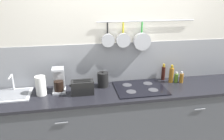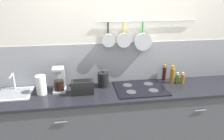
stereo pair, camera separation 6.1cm
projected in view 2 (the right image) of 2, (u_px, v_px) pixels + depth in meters
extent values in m
cube|color=silver|center=(124.00, 51.00, 2.90)|extent=(7.20, 0.06, 2.60)
cube|color=gray|center=(124.00, 62.00, 2.94)|extent=(7.20, 0.07, 0.54)
cylinder|color=#B7BABF|center=(148.00, 21.00, 2.76)|extent=(1.28, 0.02, 0.02)
cylinder|color=black|center=(108.00, 28.00, 2.71)|extent=(0.02, 0.02, 0.14)
cylinder|color=#B7BABF|center=(108.00, 40.00, 2.73)|extent=(0.16, 0.06, 0.16)
cylinder|color=gold|center=(124.00, 28.00, 2.74)|extent=(0.02, 0.02, 0.13)
cylinder|color=#B7BABF|center=(124.00, 40.00, 2.77)|extent=(0.18, 0.04, 0.18)
cylinder|color=green|center=(143.00, 27.00, 2.77)|extent=(0.02, 0.02, 0.14)
cylinder|color=#B7BABF|center=(143.00, 42.00, 2.81)|extent=(0.23, 0.06, 0.23)
cube|color=#3F4247|center=(128.00, 122.00, 2.87)|extent=(3.30, 0.56, 0.85)
cylinder|color=slate|center=(61.00, 122.00, 2.39)|extent=(0.14, 0.01, 0.01)
cylinder|color=slate|center=(200.00, 110.00, 2.63)|extent=(0.14, 0.01, 0.01)
cube|color=black|center=(129.00, 92.00, 2.73)|extent=(3.34, 0.60, 0.03)
cube|color=#B7BABF|center=(12.00, 94.00, 2.60)|extent=(0.45, 0.37, 0.01)
cube|color=slate|center=(12.00, 93.00, 2.60)|extent=(0.38, 0.30, 0.00)
cylinder|color=#B7BABF|center=(14.00, 82.00, 2.70)|extent=(0.03, 0.03, 0.22)
cylinder|color=#B7BABF|center=(11.00, 76.00, 2.59)|extent=(0.02, 0.15, 0.02)
cylinder|color=white|center=(41.00, 85.00, 2.58)|extent=(0.12, 0.12, 0.23)
cube|color=#B7BABF|center=(60.00, 90.00, 2.70)|extent=(0.15, 0.18, 0.02)
cube|color=#B7BABF|center=(59.00, 78.00, 2.71)|extent=(0.14, 0.06, 0.30)
cylinder|color=black|center=(59.00, 85.00, 2.65)|extent=(0.12, 0.12, 0.13)
cube|color=#B7BABF|center=(58.00, 69.00, 2.62)|extent=(0.14, 0.14, 0.02)
cube|color=black|center=(82.00, 87.00, 2.61)|extent=(0.27, 0.14, 0.17)
cube|color=black|center=(82.00, 81.00, 2.56)|extent=(0.20, 0.03, 0.00)
cube|color=black|center=(82.00, 80.00, 2.60)|extent=(0.20, 0.03, 0.00)
cube|color=black|center=(70.00, 85.00, 2.58)|extent=(0.02, 0.02, 0.02)
cylinder|color=black|center=(103.00, 79.00, 2.81)|extent=(0.14, 0.14, 0.19)
sphere|color=black|center=(103.00, 72.00, 2.77)|extent=(0.02, 0.02, 0.02)
cube|color=black|center=(140.00, 88.00, 2.77)|extent=(0.63, 0.52, 0.01)
cylinder|color=#38383D|center=(131.00, 92.00, 2.65)|extent=(0.12, 0.12, 0.00)
cylinder|color=#38383D|center=(153.00, 90.00, 2.69)|extent=(0.12, 0.12, 0.00)
cylinder|color=#38383D|center=(127.00, 85.00, 2.84)|extent=(0.12, 0.12, 0.00)
cylinder|color=#38383D|center=(148.00, 84.00, 2.88)|extent=(0.12, 0.12, 0.00)
cylinder|color=#33140F|center=(164.00, 74.00, 3.01)|extent=(0.05, 0.05, 0.19)
cylinder|color=#B28C19|center=(165.00, 66.00, 2.97)|extent=(0.03, 0.03, 0.04)
cylinder|color=#8C5919|center=(172.00, 76.00, 2.92)|extent=(0.06, 0.06, 0.20)
cylinder|color=#B28C19|center=(173.00, 67.00, 2.88)|extent=(0.03, 0.03, 0.04)
cylinder|color=#4C721E|center=(177.00, 79.00, 2.93)|extent=(0.05, 0.05, 0.12)
cylinder|color=beige|center=(178.00, 74.00, 2.90)|extent=(0.03, 0.03, 0.03)
cylinder|color=#8C5919|center=(182.00, 79.00, 2.92)|extent=(0.05, 0.05, 0.13)
cylinder|color=beige|center=(183.00, 73.00, 2.89)|extent=(0.03, 0.03, 0.03)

